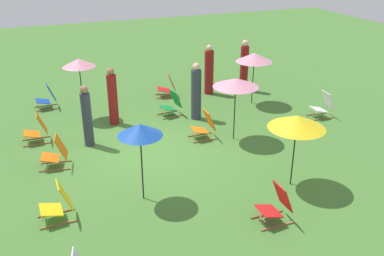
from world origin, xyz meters
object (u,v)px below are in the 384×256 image
person_4 (113,98)px  umbrella_1 (297,122)px  umbrella_4 (236,83)px  person_3 (209,71)px  deckchair_2 (37,130)px  umbrella_2 (254,57)px  deckchair_0 (276,205)px  deckchair_3 (58,204)px  person_0 (244,67)px  deckchair_4 (323,106)px  umbrella_3 (140,130)px  deckchair_7 (56,154)px  deckchair_1 (168,87)px  umbrella_0 (79,63)px  person_1 (87,117)px  deckchair_9 (204,126)px  person_2 (196,93)px  deckchair_6 (47,98)px  deckchair_8 (172,104)px

person_4 → umbrella_1: bearing=-25.3°
umbrella_4 → person_3: 4.06m
deckchair_2 → umbrella_2: size_ratio=0.46×
deckchair_0 → deckchair_3: (-1.70, -4.09, 0.00)m
person_0 → deckchair_4: bearing=-120.3°
umbrella_3 → person_4: umbrella_3 is taller
deckchair_7 → person_4: bearing=149.5°
person_3 → umbrella_4: bearing=42.9°
deckchair_1 → person_3: person_3 is taller
deckchair_0 → umbrella_2: 6.96m
umbrella_0 → umbrella_4: size_ratio=1.07×
person_0 → person_1: person_0 is taller
deckchair_9 → umbrella_2: umbrella_2 is taller
person_0 → deckchair_1: bearing=123.2°
deckchair_1 → deckchair_9: (3.76, -0.17, 0.00)m
deckchair_2 → umbrella_2: umbrella_2 is taller
person_1 → person_2: person_2 is taller
deckchair_9 → umbrella_3: size_ratio=0.46×
umbrella_3 → person_3: 7.30m
deckchair_7 → person_4: (-2.19, 1.95, 0.49)m
umbrella_1 → person_1: size_ratio=1.00×
person_2 → deckchair_6: bearing=-20.4°
deckchair_4 → person_0: person_0 is taller
deckchair_7 → deckchair_8: size_ratio=1.01×
umbrella_2 → deckchair_1: bearing=-125.2°
deckchair_6 → umbrella_3: 6.86m
umbrella_0 → umbrella_1: umbrella_0 is taller
deckchair_0 → deckchair_6: same height
deckchair_0 → umbrella_1: (-1.09, 1.12, 1.23)m
umbrella_0 → umbrella_2: (0.90, 5.65, -0.16)m
deckchair_7 → deckchair_8: 4.43m
deckchair_2 → person_1: 1.59m
person_3 → person_4: (1.50, -3.88, -0.00)m
deckchair_2 → person_4: size_ratio=0.46×
deckchair_9 → person_1: (-0.78, -3.17, 0.49)m
person_0 → person_1: (2.59, -6.23, -0.07)m
deckchair_1 → umbrella_4: 4.36m
deckchair_7 → deckchair_1: bearing=143.6°
umbrella_0 → umbrella_2: bearing=80.9°
deckchair_0 → deckchair_3: size_ratio=1.00×
person_2 → deckchair_4: bearing=171.7°
umbrella_0 → person_1: umbrella_0 is taller
deckchair_4 → person_2: bearing=-106.1°
deckchair_4 → deckchair_9: 4.19m
deckchair_7 → person_1: bearing=145.6°
deckchair_0 → person_1: bearing=-149.1°
umbrella_1 → person_4: bearing=-149.1°
person_4 → person_2: bearing=21.3°
deckchair_1 → deckchair_6: size_ratio=1.02×
deckchair_6 → person_1: 3.53m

